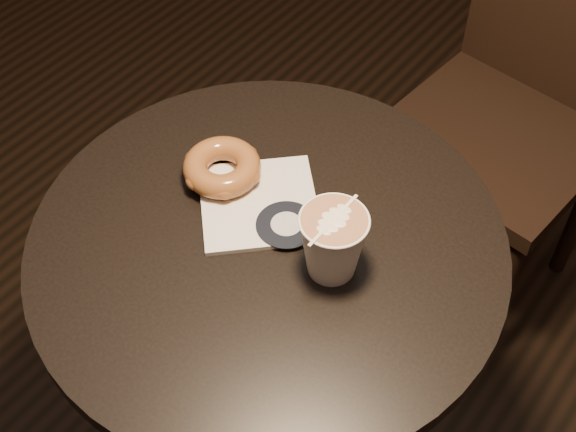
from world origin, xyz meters
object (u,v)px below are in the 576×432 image
(chair, at_px, (533,73))
(latte_cup, at_px, (333,244))
(pastry_bag, at_px, (259,203))
(doughnut, at_px, (222,167))
(cafe_table, at_px, (270,315))

(chair, relative_size, latte_cup, 9.91)
(latte_cup, bearing_deg, pastry_bag, 169.23)
(doughnut, height_order, latte_cup, latte_cup)
(pastry_bag, bearing_deg, cafe_table, -85.91)
(cafe_table, distance_m, latte_cup, 0.27)
(cafe_table, distance_m, pastry_bag, 0.21)
(doughnut, bearing_deg, latte_cup, -9.05)
(doughnut, bearing_deg, cafe_table, -21.95)
(pastry_bag, bearing_deg, latte_cup, -55.70)
(chair, xyz_separation_m, latte_cup, (0.02, -0.75, 0.21))
(chair, xyz_separation_m, doughnut, (-0.21, -0.72, 0.19))
(pastry_bag, xyz_separation_m, doughnut, (-0.08, 0.01, 0.02))
(pastry_bag, relative_size, doughnut, 1.44)
(doughnut, distance_m, latte_cup, 0.23)
(cafe_table, xyz_separation_m, chair, (0.08, 0.77, 0.04))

